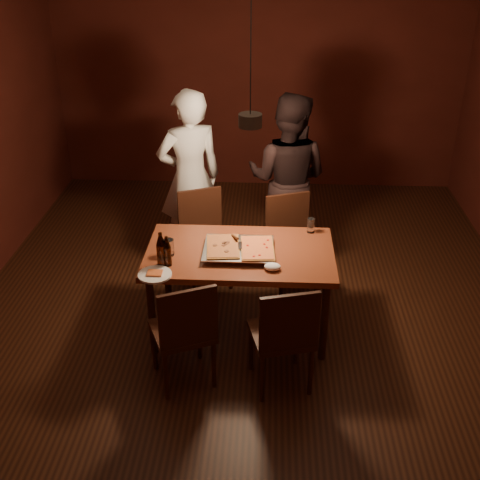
{
  "coord_description": "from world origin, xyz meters",
  "views": [
    {
      "loc": [
        0.15,
        -4.43,
        3.08
      ],
      "look_at": [
        -0.07,
        -0.23,
        0.85
      ],
      "focal_mm": 45.0,
      "sensor_mm": 36.0,
      "label": 1
    }
  ],
  "objects_px": {
    "chair_near_right": "(285,330)",
    "pizza_tray": "(239,250)",
    "diner_white": "(190,178)",
    "chair_far_right": "(291,234)",
    "beer_bottle_a": "(161,249)",
    "pendant_lamp": "(250,119)",
    "beer_bottle_b": "(167,251)",
    "plate_slice": "(155,274)",
    "chair_far_left": "(203,229)",
    "chair_near_left": "(185,326)",
    "diner_dark": "(288,179)",
    "dining_table": "(240,259)"
  },
  "relations": [
    {
      "from": "chair_far_left",
      "to": "diner_dark",
      "type": "relative_size",
      "value": 0.32
    },
    {
      "from": "pizza_tray",
      "to": "plate_slice",
      "type": "relative_size",
      "value": 2.17
    },
    {
      "from": "chair_far_left",
      "to": "diner_white",
      "type": "distance_m",
      "value": 0.55
    },
    {
      "from": "pendant_lamp",
      "to": "chair_far_left",
      "type": "bearing_deg",
      "value": 128.59
    },
    {
      "from": "diner_dark",
      "to": "chair_far_right",
      "type": "bearing_deg",
      "value": 110.06
    },
    {
      "from": "beer_bottle_b",
      "to": "beer_bottle_a",
      "type": "bearing_deg",
      "value": -174.9
    },
    {
      "from": "pizza_tray",
      "to": "chair_far_right",
      "type": "bearing_deg",
      "value": 59.79
    },
    {
      "from": "diner_white",
      "to": "diner_dark",
      "type": "xyz_separation_m",
      "value": [
        0.95,
        0.09,
        -0.02
      ]
    },
    {
      "from": "chair_far_right",
      "to": "pendant_lamp",
      "type": "bearing_deg",
      "value": 33.41
    },
    {
      "from": "chair_near_left",
      "to": "plate_slice",
      "type": "height_order",
      "value": "chair_near_left"
    },
    {
      "from": "beer_bottle_a",
      "to": "beer_bottle_b",
      "type": "xyz_separation_m",
      "value": [
        0.04,
        0.0,
        -0.02
      ]
    },
    {
      "from": "beer_bottle_a",
      "to": "chair_far_right",
      "type": "bearing_deg",
      "value": 44.04
    },
    {
      "from": "beer_bottle_a",
      "to": "chair_near_right",
      "type": "bearing_deg",
      "value": -27.51
    },
    {
      "from": "chair_near_right",
      "to": "beer_bottle_b",
      "type": "distance_m",
      "value": 1.07
    },
    {
      "from": "pizza_tray",
      "to": "diner_white",
      "type": "xyz_separation_m",
      "value": [
        -0.54,
        1.24,
        0.1
      ]
    },
    {
      "from": "dining_table",
      "to": "beer_bottle_b",
      "type": "distance_m",
      "value": 0.63
    },
    {
      "from": "plate_slice",
      "to": "beer_bottle_a",
      "type": "bearing_deg",
      "value": 79.32
    },
    {
      "from": "pizza_tray",
      "to": "diner_dark",
      "type": "distance_m",
      "value": 1.39
    },
    {
      "from": "diner_white",
      "to": "chair_far_right",
      "type": "bearing_deg",
      "value": 129.83
    },
    {
      "from": "chair_near_left",
      "to": "chair_far_right",
      "type": "bearing_deg",
      "value": 37.99
    },
    {
      "from": "chair_near_left",
      "to": "diner_dark",
      "type": "distance_m",
      "value": 2.19
    },
    {
      "from": "diner_white",
      "to": "beer_bottle_b",
      "type": "bearing_deg",
      "value": 66.18
    },
    {
      "from": "plate_slice",
      "to": "diner_dark",
      "type": "bearing_deg",
      "value": 59.29
    },
    {
      "from": "chair_near_left",
      "to": "plate_slice",
      "type": "distance_m",
      "value": 0.47
    },
    {
      "from": "chair_near_right",
      "to": "pendant_lamp",
      "type": "bearing_deg",
      "value": 91.75
    },
    {
      "from": "chair_far_left",
      "to": "beer_bottle_b",
      "type": "height_order",
      "value": "beer_bottle_b"
    },
    {
      "from": "chair_near_left",
      "to": "diner_dark",
      "type": "bearing_deg",
      "value": 45.87
    },
    {
      "from": "diner_white",
      "to": "pendant_lamp",
      "type": "height_order",
      "value": "pendant_lamp"
    },
    {
      "from": "chair_far_left",
      "to": "beer_bottle_a",
      "type": "height_order",
      "value": "beer_bottle_a"
    },
    {
      "from": "plate_slice",
      "to": "pendant_lamp",
      "type": "distance_m",
      "value": 1.37
    },
    {
      "from": "chair_near_right",
      "to": "diner_dark",
      "type": "relative_size",
      "value": 0.3
    },
    {
      "from": "dining_table",
      "to": "plate_slice",
      "type": "xyz_separation_m",
      "value": [
        -0.61,
        -0.41,
        0.08
      ]
    },
    {
      "from": "pizza_tray",
      "to": "chair_far_left",
      "type": "bearing_deg",
      "value": 114.28
    },
    {
      "from": "pizza_tray",
      "to": "beer_bottle_a",
      "type": "relative_size",
      "value": 1.98
    },
    {
      "from": "diner_dark",
      "to": "plate_slice",
      "type": "bearing_deg",
      "value": 76.3
    },
    {
      "from": "beer_bottle_b",
      "to": "diner_white",
      "type": "bearing_deg",
      "value": 90.27
    },
    {
      "from": "beer_bottle_b",
      "to": "diner_dark",
      "type": "bearing_deg",
      "value": 58.68
    },
    {
      "from": "chair_near_right",
      "to": "pendant_lamp",
      "type": "height_order",
      "value": "pendant_lamp"
    },
    {
      "from": "diner_dark",
      "to": "pendant_lamp",
      "type": "height_order",
      "value": "pendant_lamp"
    },
    {
      "from": "chair_near_left",
      "to": "beer_bottle_a",
      "type": "distance_m",
      "value": 0.64
    },
    {
      "from": "chair_near_right",
      "to": "beer_bottle_a",
      "type": "xyz_separation_m",
      "value": [
        -0.94,
        0.49,
        0.35
      ]
    },
    {
      "from": "pizza_tray",
      "to": "pendant_lamp",
      "type": "xyz_separation_m",
      "value": [
        0.07,
        0.26,
        0.99
      ]
    },
    {
      "from": "dining_table",
      "to": "pendant_lamp",
      "type": "relative_size",
      "value": 1.36
    },
    {
      "from": "pendant_lamp",
      "to": "diner_white",
      "type": "bearing_deg",
      "value": 122.24
    },
    {
      "from": "beer_bottle_b",
      "to": "chair_far_right",
      "type": "bearing_deg",
      "value": 45.17
    },
    {
      "from": "chair_near_right",
      "to": "plate_slice",
      "type": "bearing_deg",
      "value": 146.32
    },
    {
      "from": "chair_near_right",
      "to": "pizza_tray",
      "type": "relative_size",
      "value": 0.93
    },
    {
      "from": "chair_far_right",
      "to": "diner_dark",
      "type": "height_order",
      "value": "diner_dark"
    },
    {
      "from": "pizza_tray",
      "to": "pendant_lamp",
      "type": "bearing_deg",
      "value": 74.04
    },
    {
      "from": "diner_white",
      "to": "chair_far_left",
      "type": "bearing_deg",
      "value": 87.74
    }
  ]
}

